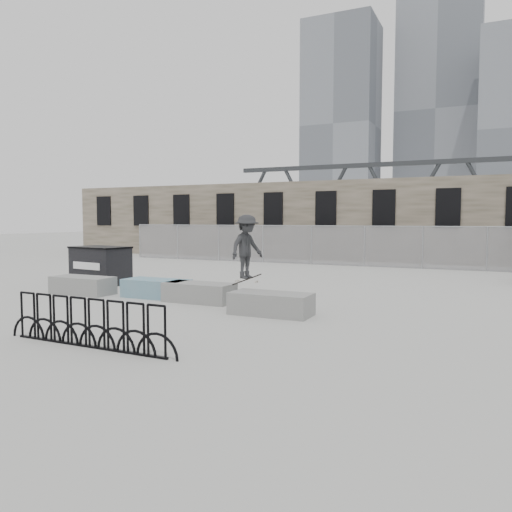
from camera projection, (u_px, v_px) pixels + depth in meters
The scene contains 12 objects.
ground at pixel (173, 299), 14.56m from camera, with size 120.00×120.00×0.00m, color #A5A5A0.
stone_wall at pixel (332, 221), 29.06m from camera, with size 36.00×2.58×4.50m.
chainlink_fence at pixel (311, 244), 25.77m from camera, with size 22.06×0.06×2.02m.
planter_far_left at pixel (83, 284), 15.62m from camera, with size 2.00×0.90×0.54m.
planter_center_left at pixel (156, 288), 14.90m from camera, with size 2.00×0.90×0.54m.
planter_center_right at pixel (199, 292), 14.08m from camera, with size 2.00×0.90×0.54m.
planter_offset at pixel (271, 303), 12.20m from camera, with size 2.00×0.90×0.54m.
dumpster at pixel (101, 265), 17.99m from camera, with size 2.21×1.53×1.36m.
bike_rack at pixel (87, 324), 9.09m from camera, with size 4.04×0.17×0.90m.
skyline_towers at pixel (441, 125), 98.17m from camera, with size 58.00×28.00×48.00m.
truss_bridge at pixel (506, 204), 59.70m from camera, with size 70.00×3.00×9.80m.
skateboarder at pixel (247, 247), 13.08m from camera, with size 0.91×1.22×1.87m.
Camera 1 is at (8.32, -12.03, 2.35)m, focal length 35.00 mm.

